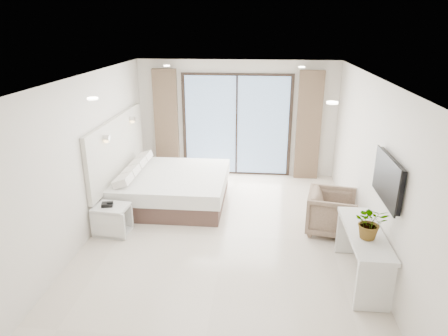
{
  "coord_description": "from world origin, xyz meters",
  "views": [
    {
      "loc": [
        0.56,
        -6.05,
        3.47
      ],
      "look_at": [
        -0.05,
        0.4,
        1.11
      ],
      "focal_mm": 32.0,
      "sensor_mm": 36.0,
      "label": 1
    }
  ],
  "objects_px": {
    "bed": "(171,187)",
    "console_desk": "(363,245)",
    "nightstand": "(112,220)",
    "armchair": "(332,210)"
  },
  "relations": [
    {
      "from": "nightstand",
      "to": "console_desk",
      "type": "height_order",
      "value": "console_desk"
    },
    {
      "from": "nightstand",
      "to": "console_desk",
      "type": "relative_size",
      "value": 0.4
    },
    {
      "from": "console_desk",
      "to": "nightstand",
      "type": "bearing_deg",
      "value": 166.55
    },
    {
      "from": "bed",
      "to": "nightstand",
      "type": "bearing_deg",
      "value": -118.08
    },
    {
      "from": "bed",
      "to": "armchair",
      "type": "bearing_deg",
      "value": -17.41
    },
    {
      "from": "bed",
      "to": "console_desk",
      "type": "distance_m",
      "value": 4.01
    },
    {
      "from": "nightstand",
      "to": "console_desk",
      "type": "bearing_deg",
      "value": -7.75
    },
    {
      "from": "nightstand",
      "to": "armchair",
      "type": "bearing_deg",
      "value": 12.03
    },
    {
      "from": "bed",
      "to": "console_desk",
      "type": "height_order",
      "value": "console_desk"
    },
    {
      "from": "nightstand",
      "to": "armchair",
      "type": "distance_m",
      "value": 3.81
    }
  ]
}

